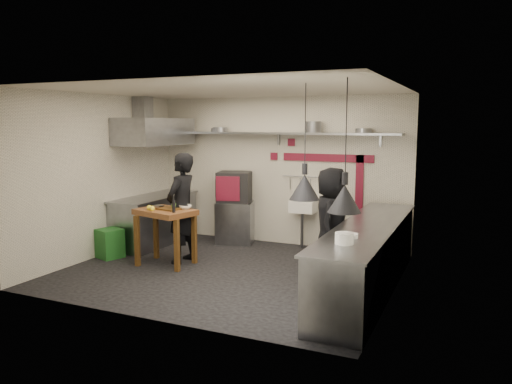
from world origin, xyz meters
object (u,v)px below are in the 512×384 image
at_px(green_bin, 110,243).
at_px(chef_left, 182,208).
at_px(oven_stand, 235,222).
at_px(prep_table, 166,237).
at_px(combi_oven, 234,187).
at_px(chef_right, 331,222).

distance_m(green_bin, chef_left, 1.48).
xyz_separation_m(oven_stand, prep_table, (-0.35, -1.85, 0.06)).
bearing_deg(chef_left, combi_oven, 174.45).
distance_m(combi_oven, chef_right, 2.63).
bearing_deg(chef_left, prep_table, -31.12).
height_order(combi_oven, chef_left, chef_left).
distance_m(oven_stand, combi_oven, 0.69).
distance_m(chef_left, chef_right, 2.48).
relative_size(combi_oven, green_bin, 1.24).
height_order(oven_stand, chef_right, chef_right).
xyz_separation_m(green_bin, chef_left, (1.29, 0.29, 0.66)).
height_order(combi_oven, prep_table, combi_oven).
bearing_deg(green_bin, chef_left, 12.64).
height_order(oven_stand, chef_left, chef_left).
bearing_deg(chef_left, chef_right, 98.07).
distance_m(oven_stand, chef_left, 1.69).
xyz_separation_m(oven_stand, chef_right, (2.26, -1.28, 0.43)).
relative_size(green_bin, chef_left, 0.27).
bearing_deg(green_bin, prep_table, 1.97).
distance_m(green_bin, prep_table, 1.15).
xyz_separation_m(prep_table, chef_right, (2.61, 0.57, 0.37)).
bearing_deg(combi_oven, chef_left, -111.97).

